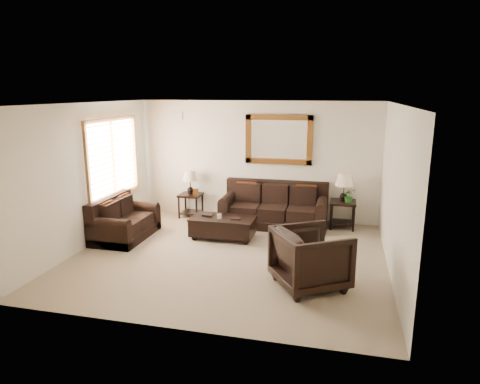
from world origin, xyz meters
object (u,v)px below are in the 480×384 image
(end_table_left, at_px, (190,187))
(coffee_table, at_px, (223,225))
(sofa, at_px, (274,210))
(loveseat, at_px, (123,223))
(armchair, at_px, (311,255))
(end_table_right, at_px, (344,193))

(end_table_left, distance_m, coffee_table, 1.79)
(sofa, relative_size, loveseat, 1.55)
(coffee_table, bearing_deg, armchair, -43.51)
(loveseat, distance_m, end_table_right, 4.66)
(end_table_right, bearing_deg, sofa, -174.52)
(sofa, relative_size, end_table_right, 1.92)
(end_table_right, height_order, coffee_table, end_table_right)
(coffee_table, distance_m, armchair, 2.62)
(sofa, bearing_deg, end_table_left, 175.46)
(armchair, bearing_deg, loveseat, 38.24)
(loveseat, xyz_separation_m, end_table_left, (0.83, 1.72, 0.42))
(sofa, bearing_deg, coffee_table, -127.43)
(sofa, height_order, loveseat, sofa)
(end_table_left, distance_m, end_table_right, 3.49)
(loveseat, xyz_separation_m, armchair, (3.86, -1.38, 0.19))
(end_table_left, xyz_separation_m, coffee_table, (1.15, -1.29, -0.45))
(loveseat, relative_size, coffee_table, 1.16)
(end_table_right, bearing_deg, loveseat, -158.43)
(loveseat, height_order, end_table_right, end_table_right)
(sofa, xyz_separation_m, end_table_right, (1.47, 0.14, 0.44))
(sofa, bearing_deg, loveseat, -151.17)
(coffee_table, bearing_deg, sofa, 52.88)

